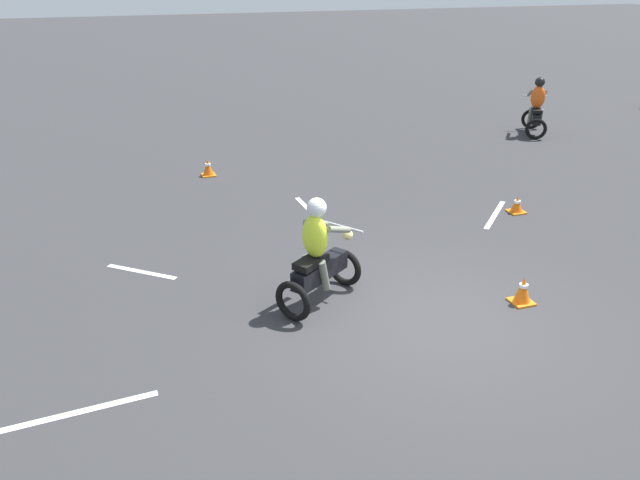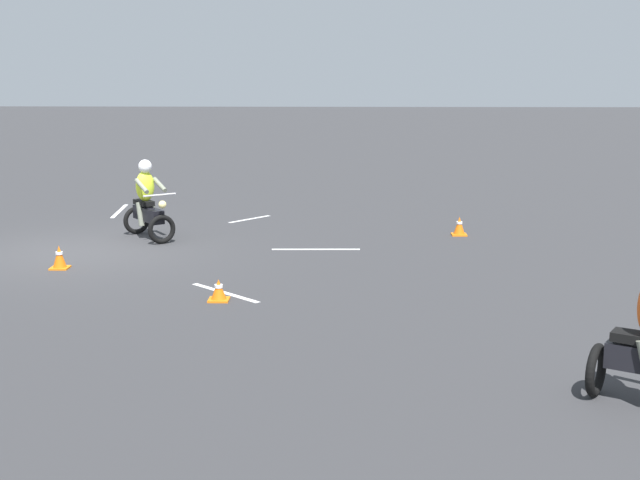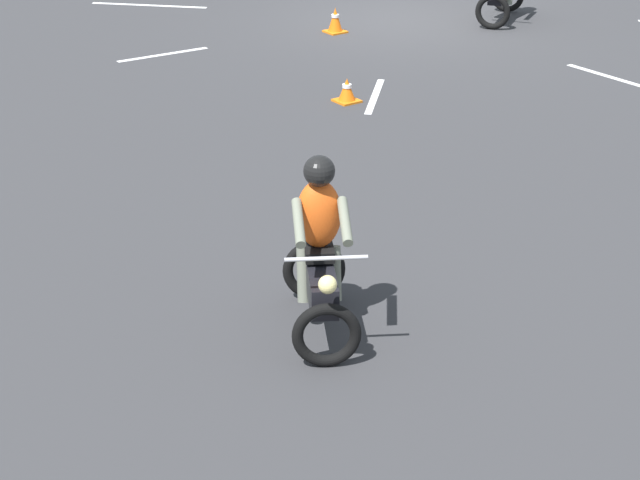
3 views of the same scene
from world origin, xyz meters
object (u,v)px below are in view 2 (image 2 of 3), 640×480
motorcycle_rider_foreground (147,204)px  traffic_cone_far_center (59,258)px  traffic_cone_near_right (459,226)px  traffic_cone_far_left (219,290)px

motorcycle_rider_foreground → traffic_cone_far_center: bearing=35.4°
traffic_cone_near_right → traffic_cone_far_left: bearing=51.3°
motorcycle_rider_foreground → traffic_cone_far_center: 3.05m
motorcycle_rider_foreground → traffic_cone_near_right: (-6.58, -0.53, -0.53)m
traffic_cone_near_right → traffic_cone_far_center: 8.28m
traffic_cone_far_center → traffic_cone_far_left: (-3.16, 2.11, -0.04)m
motorcycle_rider_foreground → traffic_cone_near_right: size_ratio=4.11×
traffic_cone_far_left → traffic_cone_far_center: bearing=-33.8°
traffic_cone_far_left → motorcycle_rider_foreground: bearing=-66.3°
traffic_cone_far_center → traffic_cone_far_left: bearing=146.2°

